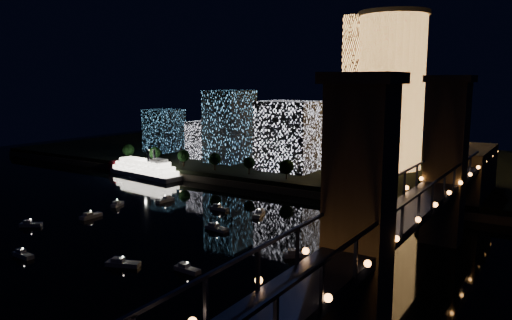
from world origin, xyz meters
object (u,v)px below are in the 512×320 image
at_px(tower_rectangular, 372,91).
at_px(truss_bridge, 397,227).
at_px(tower_cylindrical, 391,91).
at_px(riverboat, 142,169).

xyz_separation_m(tower_rectangular, truss_bridge, (59.19, -146.00, -26.69)).
height_order(tower_cylindrical, tower_rectangular, tower_cylindrical).
bearing_deg(truss_bridge, riverboat, 154.53).
distance_m(truss_bridge, riverboat, 170.12).
distance_m(tower_rectangular, riverboat, 125.32).
relative_size(truss_bridge, riverboat, 5.36).
relative_size(tower_cylindrical, truss_bridge, 0.29).
bearing_deg(tower_cylindrical, tower_rectangular, 147.69).
bearing_deg(riverboat, tower_cylindrical, 31.32).
distance_m(tower_cylindrical, tower_rectangular, 15.11).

